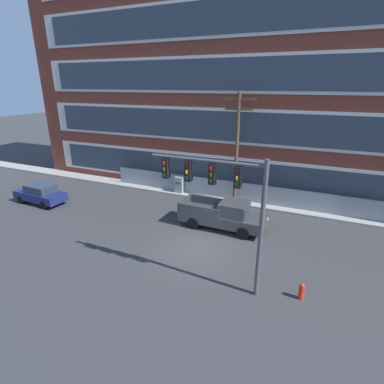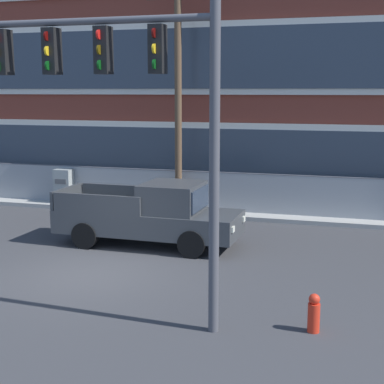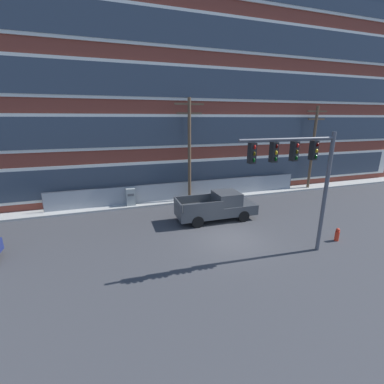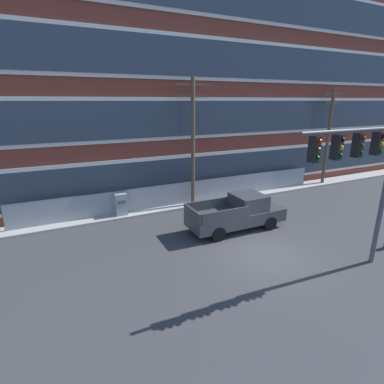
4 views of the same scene
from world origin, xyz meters
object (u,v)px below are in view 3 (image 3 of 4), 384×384
(utility_pole_midblock, at_px, (313,145))
(fire_hydrant, at_px, (337,235))
(pickup_truck_dark_grey, at_px, (218,207))
(electrical_cabinet, at_px, (131,198))
(utility_pole_near_corner, at_px, (189,147))
(traffic_signal_mast, at_px, (301,167))

(utility_pole_midblock, distance_m, fire_hydrant, 12.65)
(pickup_truck_dark_grey, xyz_separation_m, fire_hydrant, (5.31, -5.20, -0.56))
(pickup_truck_dark_grey, xyz_separation_m, electrical_cabinet, (-5.54, 4.65, -0.17))
(pickup_truck_dark_grey, relative_size, utility_pole_midblock, 0.70)
(utility_pole_near_corner, relative_size, electrical_cabinet, 5.51)
(utility_pole_midblock, xyz_separation_m, fire_hydrant, (-6.74, -9.91, -4.04))
(traffic_signal_mast, distance_m, pickup_truck_dark_grey, 7.04)
(traffic_signal_mast, xyz_separation_m, fire_hydrant, (3.62, 0.52, -4.29))
(utility_pole_near_corner, height_order, fire_hydrant, utility_pole_near_corner)
(traffic_signal_mast, relative_size, electrical_cabinet, 4.08)
(electrical_cabinet, bearing_deg, pickup_truck_dark_grey, -40.06)
(utility_pole_near_corner, bearing_deg, electrical_cabinet, 178.56)
(fire_hydrant, bearing_deg, electrical_cabinet, 137.72)
(pickup_truck_dark_grey, distance_m, utility_pole_near_corner, 5.91)
(pickup_truck_dark_grey, bearing_deg, fire_hydrant, -44.44)
(pickup_truck_dark_grey, height_order, utility_pole_midblock, utility_pole_midblock)
(utility_pole_near_corner, bearing_deg, pickup_truck_dark_grey, -82.19)
(utility_pole_near_corner, bearing_deg, traffic_signal_mast, -77.33)
(pickup_truck_dark_grey, bearing_deg, utility_pole_midblock, 21.34)
(traffic_signal_mast, xyz_separation_m, utility_pole_near_corner, (-2.31, 10.25, 0.01))
(electrical_cabinet, bearing_deg, utility_pole_near_corner, -1.44)
(traffic_signal_mast, relative_size, utility_pole_midblock, 0.78)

